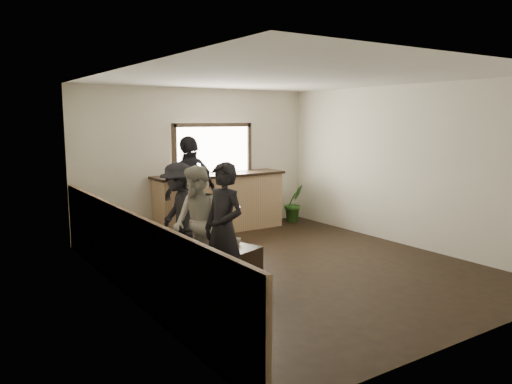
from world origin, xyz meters
TOP-DOWN VIEW (x-y plane):
  - ground at (0.00, 0.00)m, footprint 5.00×6.00m
  - room_shell at (-0.74, 0.00)m, footprint 5.01×6.01m
  - bar_counter at (0.30, 2.70)m, footprint 2.70×0.68m
  - sofa at (-1.88, 0.08)m, footprint 1.06×2.08m
  - coffee_table at (-1.04, 0.19)m, footprint 0.84×1.11m
  - cup_a at (-1.22, 0.34)m, footprint 0.16×0.16m
  - cup_b at (-0.85, 0.14)m, footprint 0.13×0.13m
  - potted_plant at (2.09, 2.60)m, footprint 0.47×0.39m
  - person_a at (-1.43, -0.48)m, footprint 0.53×0.69m
  - person_b at (-1.43, 0.26)m, footprint 0.60×0.77m
  - person_c at (-1.34, 1.04)m, footprint 0.64×1.05m
  - person_d at (-0.73, 1.86)m, footprint 1.22×0.81m

SIDE VIEW (x-z plane):
  - ground at x=0.00m, z-range -0.01..0.01m
  - coffee_table at x=-1.04m, z-range 0.00..0.44m
  - sofa at x=-1.88m, z-range 0.00..0.58m
  - potted_plant at x=2.09m, z-range 0.00..0.81m
  - cup_b at x=-0.85m, z-range 0.44..0.52m
  - cup_a at x=-1.22m, z-range 0.44..0.53m
  - bar_counter at x=0.30m, z-range -0.42..1.71m
  - person_c at x=-1.34m, z-range 0.00..1.57m
  - person_b at x=-1.43m, z-range 0.00..1.58m
  - person_a at x=-1.43m, z-range 0.00..1.69m
  - person_d at x=-0.73m, z-range 0.00..1.93m
  - room_shell at x=-0.74m, z-range 0.07..2.87m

